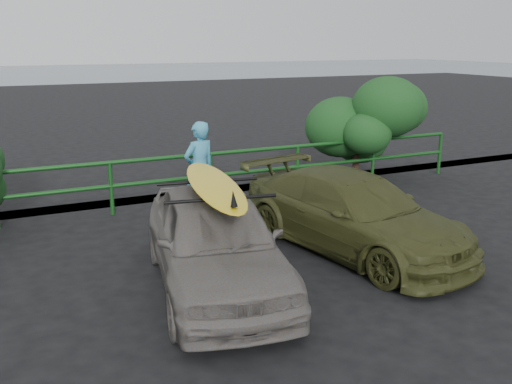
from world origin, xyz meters
The scene contains 9 objects.
ground centered at (0.00, 0.00, 0.00)m, with size 80.00×80.00×0.00m, color black.
ocean centered at (0.00, 60.00, 0.00)m, with size 200.00×200.00×0.00m, color slate.
guardrail centered at (0.00, 5.00, 0.52)m, with size 14.00×0.08×1.04m, color #154C19, non-canonical shape.
shrub_right centered at (5.00, 5.50, 1.12)m, with size 3.20×2.40×2.24m, color #1A481C, non-canonical shape.
sedan centered at (-0.43, 1.09, 0.66)m, with size 1.57×3.89×1.33m, color slate.
olive_vehicle centered at (2.03, 1.50, 0.60)m, with size 1.68×4.14×1.20m, color #3C3F1C.
man centered at (0.49, 4.24, 0.89)m, with size 0.65×0.43×1.78m, color #409CC1.
roof_rack centered at (-0.43, 1.09, 1.35)m, with size 1.37×0.96×0.05m, color black, non-canonical shape.
surfboard centered at (-0.43, 1.09, 1.41)m, with size 0.58×2.79×0.08m, color gold.
Camera 1 is at (-2.94, -5.53, 3.20)m, focal length 40.00 mm.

